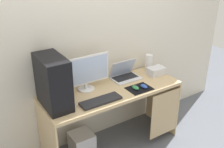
# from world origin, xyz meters

# --- Properties ---
(ground_plane) EXTENTS (8.00, 8.00, 0.00)m
(ground_plane) POSITION_xyz_m (0.00, 0.00, 0.00)
(ground_plane) COLOR slate
(wall_back) EXTENTS (4.00, 0.05, 2.60)m
(wall_back) POSITION_xyz_m (0.00, 0.32, 1.30)
(wall_back) COLOR beige
(wall_back) RESTS_ON ground_plane
(desk) EXTENTS (1.52, 0.56, 0.74)m
(desk) POSITION_xyz_m (0.02, -0.01, 0.59)
(desk) COLOR tan
(desk) RESTS_ON ground_plane
(pc_tower) EXTENTS (0.22, 0.42, 0.50)m
(pc_tower) POSITION_xyz_m (-0.63, 0.02, 0.99)
(pc_tower) COLOR black
(pc_tower) RESTS_ON desk
(monitor) EXTENTS (0.54, 0.18, 0.38)m
(monitor) POSITION_xyz_m (-0.23, 0.14, 0.94)
(monitor) COLOR white
(monitor) RESTS_ON desk
(laptop) EXTENTS (0.33, 0.23, 0.21)m
(laptop) POSITION_xyz_m (0.27, 0.16, 0.78)
(laptop) COLOR silver
(laptop) RESTS_ON desk
(speaker) EXTENTS (0.09, 0.09, 0.20)m
(speaker) POSITION_xyz_m (0.66, 0.19, 0.84)
(speaker) COLOR white
(speaker) RESTS_ON desk
(projector) EXTENTS (0.20, 0.14, 0.09)m
(projector) POSITION_xyz_m (0.64, 0.03, 0.79)
(projector) COLOR silver
(projector) RESTS_ON desk
(keyboard) EXTENTS (0.42, 0.14, 0.02)m
(keyboard) POSITION_xyz_m (-0.23, -0.16, 0.75)
(keyboard) COLOR #232326
(keyboard) RESTS_ON desk
(mousepad) EXTENTS (0.26, 0.20, 0.00)m
(mousepad) POSITION_xyz_m (0.25, -0.15, 0.74)
(mousepad) COLOR black
(mousepad) RESTS_ON desk
(mouse_left) EXTENTS (0.06, 0.10, 0.03)m
(mouse_left) POSITION_xyz_m (0.21, -0.14, 0.76)
(mouse_left) COLOR #338C4C
(mouse_left) RESTS_ON mousepad
(mouse_right) EXTENTS (0.06, 0.10, 0.03)m
(mouse_right) POSITION_xyz_m (0.30, -0.16, 0.76)
(mouse_right) COLOR #2D51B2
(mouse_right) RESTS_ON mousepad
(subwoofer) EXTENTS (0.24, 0.24, 0.24)m
(subwoofer) POSITION_xyz_m (-0.35, 0.08, 0.12)
(subwoofer) COLOR silver
(subwoofer) RESTS_ON ground_plane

